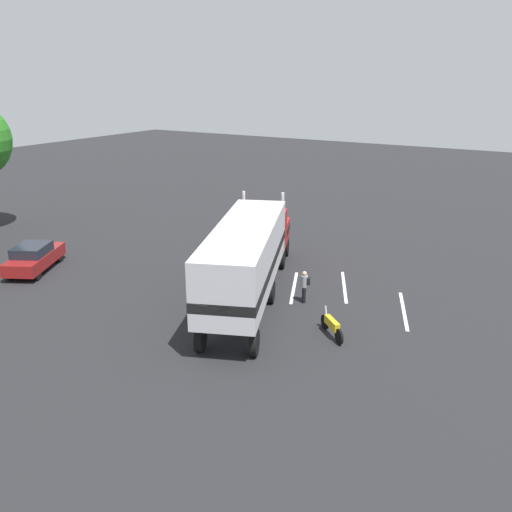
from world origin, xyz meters
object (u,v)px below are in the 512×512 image
object	(u,v)px
person_bystander	(305,285)
motorcycle	(332,326)
semi_truck	(249,252)
parked_car	(34,257)

from	to	relation	value
person_bystander	motorcycle	world-z (taller)	person_bystander
semi_truck	motorcycle	size ratio (longest dim) A/B	8.68
parked_car	semi_truck	bearing A→B (deg)	-78.31
parked_car	motorcycle	xyz separation A→B (m)	(1.16, -17.80, -0.33)
person_bystander	semi_truck	bearing A→B (deg)	114.80
semi_truck	person_bystander	world-z (taller)	semi_truck
semi_truck	motorcycle	distance (m)	5.63
parked_car	motorcycle	bearing A→B (deg)	-86.28
motorcycle	semi_truck	bearing A→B (deg)	73.54
person_bystander	parked_car	distance (m)	15.72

